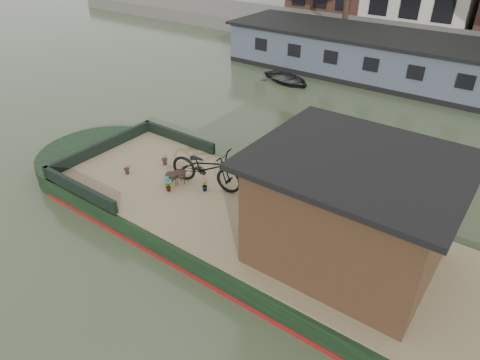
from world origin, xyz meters
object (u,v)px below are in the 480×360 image
Objects in this scene: brazier_front at (181,178)px; brazier_rear at (172,180)px; bicycle at (206,168)px; potted_plant_a at (168,184)px; dinghy at (288,76)px; cabin at (351,209)px.

brazier_rear is (-0.11, -0.23, -0.00)m from brazier_front.
potted_plant_a is (-0.65, -0.83, -0.34)m from bicycle.
brazier_front is at bearing 64.28° from brazier_rear.
dinghy is at bearing 105.24° from brazier_front.
bicycle is at bearing 28.63° from brazier_front.
bicycle is 0.81m from brazier_front.
dinghy is (-2.80, 10.90, -0.55)m from brazier_rear.
cabin is at bearing -125.80° from dinghy.
potted_plant_a is at bearing -147.15° from dinghy.
brazier_front is at bearing 109.55° from bicycle.
brazier_front is 0.14× the size of dinghy.
cabin is at bearing 4.88° from potted_plant_a.
dinghy is (-3.54, 10.33, -0.93)m from bicycle.
brazier_rear is 0.14× the size of dinghy.
brazier_rear is at bearing 110.51° from potted_plant_a.
cabin is 13.35m from dinghy.
bicycle is 5.63× the size of brazier_front.
potted_plant_a is 11.54m from dinghy.
brazier_rear is at bearing -115.72° from brazier_front.
bicycle reaches higher than brazier_front.
potted_plant_a is 0.16× the size of dinghy.
cabin is at bearing 1.86° from brazier_rear.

